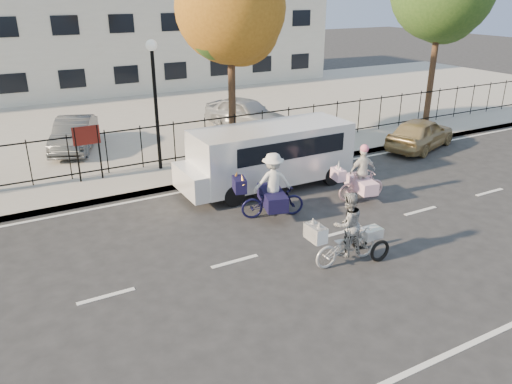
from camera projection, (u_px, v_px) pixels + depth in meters
ground at (235, 261)px, 11.73m from camera, size 120.00×120.00×0.00m
road_markings at (235, 261)px, 11.73m from camera, size 60.00×9.52×0.01m
curb at (164, 189)px, 15.81m from camera, size 60.00×0.10×0.15m
sidewalk at (153, 179)px, 16.66m from camera, size 60.00×2.20×0.15m
parking_lot at (95, 122)px, 23.89m from camera, size 60.00×15.60×0.15m
iron_fence at (142, 147)px, 17.24m from camera, size 58.00×0.06×1.50m
building at (54, 41)px, 30.91m from camera, size 34.00×10.00×6.00m
lamppost at (154, 83)px, 16.31m from camera, size 0.36×0.36×4.33m
street_sign at (87, 142)px, 15.90m from camera, size 0.85×0.06×1.80m
zebra_trike at (347, 236)px, 11.45m from camera, size 2.04×0.77×1.76m
unicorn_bike at (361, 180)px, 14.97m from camera, size 1.76×1.25×1.74m
bull_bike at (272, 192)px, 13.80m from camera, size 2.07×1.45×1.86m
white_van at (269, 154)px, 15.80m from camera, size 5.58×1.91×1.99m
gold_sedan at (421, 133)px, 19.85m from camera, size 4.00×2.64×1.27m
lot_car_c at (74, 134)px, 19.24m from camera, size 2.51×3.95×1.23m
lot_car_d at (246, 113)px, 22.26m from camera, size 2.97×4.32×1.36m
tree_mid at (233, 13)px, 18.07m from camera, size 4.01×4.01×7.36m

